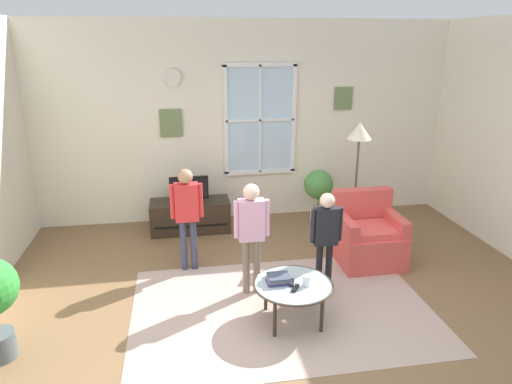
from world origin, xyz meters
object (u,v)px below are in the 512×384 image
at_px(remote_near_cup, 292,283).
at_px(potted_plant_by_window, 318,187).
at_px(person_pink_shirt, 251,226).
at_px(television, 189,188).
at_px(person_black_shirt, 326,232).
at_px(floor_lamp, 359,143).
at_px(coffee_table, 293,286).
at_px(cup, 306,281).
at_px(person_red_shirt, 187,208).
at_px(remote_near_books, 295,288).
at_px(book_stack, 279,279).
at_px(tv_stand, 190,216).
at_px(armchair, 368,237).

height_order(remote_near_cup, potted_plant_by_window, potted_plant_by_window).
bearing_deg(person_pink_shirt, television, 108.05).
distance_m(person_black_shirt, floor_lamp, 1.67).
relative_size(coffee_table, remote_near_cup, 5.63).
distance_m(coffee_table, cup, 0.15).
xyz_separation_m(television, floor_lamp, (2.22, -0.69, 0.73)).
xyz_separation_m(person_black_shirt, person_red_shirt, (-1.44, 0.79, 0.07)).
bearing_deg(person_black_shirt, remote_near_books, -129.26).
height_order(book_stack, remote_near_books, book_stack).
bearing_deg(tv_stand, remote_near_books, -70.34).
bearing_deg(remote_near_books, coffee_table, 87.01).
height_order(tv_stand, coffee_table, tv_stand).
relative_size(armchair, cup, 8.00).
relative_size(coffee_table, remote_near_books, 5.63).
relative_size(tv_stand, remote_near_books, 8.11).
bearing_deg(person_red_shirt, remote_near_books, -54.55).
distance_m(person_pink_shirt, floor_lamp, 2.07).
bearing_deg(floor_lamp, person_black_shirt, -122.79).
bearing_deg(potted_plant_by_window, coffee_table, -111.93).
bearing_deg(cup, coffee_table, 153.43).
xyz_separation_m(remote_near_cup, person_black_shirt, (0.48, 0.47, 0.30)).
height_order(person_black_shirt, floor_lamp, floor_lamp).
height_order(armchair, person_black_shirt, person_black_shirt).
bearing_deg(remote_near_cup, person_red_shirt, 127.45).
xyz_separation_m(book_stack, person_black_shirt, (0.60, 0.42, 0.27)).
height_order(tv_stand, floor_lamp, floor_lamp).
xyz_separation_m(armchair, coffee_table, (-1.24, -1.12, 0.06)).
bearing_deg(tv_stand, remote_near_cup, -69.70).
distance_m(tv_stand, armchair, 2.54).
relative_size(cup, remote_near_cup, 0.78).
bearing_deg(tv_stand, television, -90.00).
height_order(remote_near_books, person_black_shirt, person_black_shirt).
bearing_deg(person_black_shirt, floor_lamp, 57.21).
bearing_deg(person_black_shirt, person_pink_shirt, 170.79).
xyz_separation_m(remote_near_books, person_black_shirt, (0.47, 0.57, 0.30)).
relative_size(coffee_table, floor_lamp, 0.48).
xyz_separation_m(person_black_shirt, floor_lamp, (0.83, 1.29, 0.65)).
distance_m(remote_near_books, person_pink_shirt, 0.85).
bearing_deg(potted_plant_by_window, tv_stand, -177.58).
bearing_deg(person_black_shirt, potted_plant_by_window, 74.88).
xyz_separation_m(remote_near_cup, potted_plant_by_window, (1.03, 2.54, 0.12)).
distance_m(person_pink_shirt, person_red_shirt, 0.93).
xyz_separation_m(cup, remote_near_books, (-0.12, -0.04, -0.04)).
height_order(book_stack, person_red_shirt, person_red_shirt).
xyz_separation_m(cup, potted_plant_by_window, (0.91, 2.60, 0.07)).
height_order(person_pink_shirt, floor_lamp, floor_lamp).
bearing_deg(floor_lamp, person_pink_shirt, -144.14).
bearing_deg(cup, book_stack, 156.63).
bearing_deg(tv_stand, cup, -67.65).
distance_m(book_stack, cup, 0.27).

